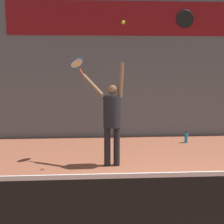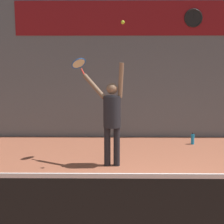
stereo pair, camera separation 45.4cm
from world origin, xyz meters
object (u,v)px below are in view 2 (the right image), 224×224
object	(u,v)px
scoreboard_clock	(193,18)
tennis_racket	(79,64)
tennis_player	(112,115)
water_bottle	(193,139)
tennis_ball	(123,22)

from	to	relation	value
scoreboard_clock	tennis_racket	xyz separation A→B (m)	(-2.84, -1.96, -1.20)
tennis_player	water_bottle	bearing A→B (deg)	39.51
tennis_ball	tennis_player	bearing A→B (deg)	151.81
scoreboard_clock	water_bottle	xyz separation A→B (m)	(-0.08, -0.75, -3.12)
water_bottle	tennis_ball	bearing A→B (deg)	-135.56
tennis_ball	scoreboard_clock	bearing A→B (deg)	53.07
scoreboard_clock	tennis_player	bearing A→B (deg)	-131.13
tennis_ball	water_bottle	xyz separation A→B (m)	(1.86, 1.82, -2.69)
tennis_racket	water_bottle	world-z (taller)	tennis_racket
scoreboard_clock	tennis_racket	distance (m)	3.65
tennis_player	tennis_racket	bearing A→B (deg)	144.20
tennis_player	water_bottle	xyz separation A→B (m)	(2.07, 1.71, -0.91)
tennis_racket	water_bottle	xyz separation A→B (m)	(2.76, 1.21, -1.91)
scoreboard_clock	tennis_player	size ratio (longest dim) A/B	0.24
scoreboard_clock	tennis_ball	size ratio (longest dim) A/B	7.10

